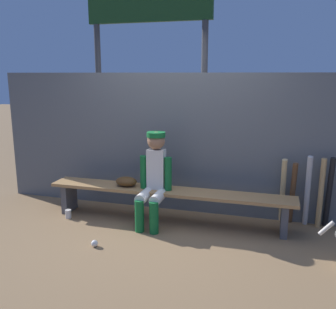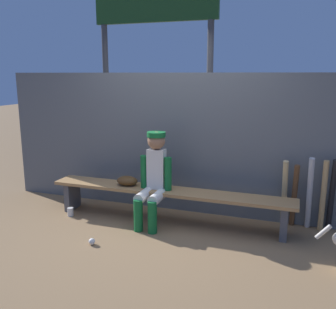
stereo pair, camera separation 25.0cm
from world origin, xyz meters
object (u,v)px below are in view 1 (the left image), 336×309
(baseball, at_px, (95,243))
(cup_on_bench, at_px, (151,183))
(scoreboard, at_px, (152,20))
(bat_wood_tan, at_px, (321,193))
(bat_aluminum_black, at_px, (329,193))
(player_seated, at_px, (154,176))
(dugout_bench, at_px, (168,196))
(bat_wood_natural, at_px, (283,191))
(baseball_glove, at_px, (126,181))
(bat_wood_dark, at_px, (292,193))
(cup_on_ground, at_px, (68,214))
(bat_aluminum_silver, at_px, (307,191))

(baseball, xyz_separation_m, cup_on_bench, (0.34, 0.93, 0.45))
(scoreboard, bearing_deg, bat_wood_tan, -26.27)
(bat_aluminum_black, distance_m, scoreboard, 3.66)
(player_seated, distance_m, scoreboard, 2.72)
(bat_wood_tan, relative_size, cup_on_bench, 7.98)
(dugout_bench, bearing_deg, bat_wood_natural, 14.66)
(bat_wood_tan, bearing_deg, baseball_glove, -172.15)
(bat_wood_dark, bearing_deg, bat_wood_tan, -5.33)
(bat_wood_tan, bearing_deg, player_seated, -167.56)
(dugout_bench, distance_m, scoreboard, 2.90)
(scoreboard, bearing_deg, cup_on_ground, -107.45)
(bat_aluminum_black, xyz_separation_m, cup_on_ground, (-3.20, -0.59, -0.39))
(bat_aluminum_black, bearing_deg, baseball_glove, -171.92)
(player_seated, height_order, scoreboard, scoreboard)
(bat_wood_dark, bearing_deg, player_seated, -164.27)
(bat_wood_natural, bearing_deg, baseball_glove, -169.46)
(cup_on_ground, bearing_deg, player_seated, 6.61)
(bat_aluminum_silver, bearing_deg, cup_on_bench, -171.46)
(bat_aluminum_black, bearing_deg, bat_wood_dark, 179.06)
(baseball_glove, xyz_separation_m, bat_wood_natural, (1.94, 0.36, -0.06))
(bat_wood_dark, bearing_deg, cup_on_ground, -167.92)
(baseball_glove, xyz_separation_m, bat_wood_dark, (2.06, 0.36, -0.09))
(player_seated, distance_m, baseball_glove, 0.44)
(bat_aluminum_black, relative_size, scoreboard, 0.24)
(baseball_glove, bearing_deg, player_seated, -14.68)
(baseball_glove, relative_size, cup_on_ground, 2.55)
(bat_wood_dark, height_order, cup_on_bench, bat_wood_dark)
(dugout_bench, height_order, player_seated, player_seated)
(baseball_glove, bearing_deg, bat_wood_natural, 10.54)
(dugout_bench, relative_size, scoreboard, 0.83)
(baseball_glove, xyz_separation_m, cup_on_ground, (-0.73, -0.24, -0.43))
(cup_on_bench, bearing_deg, bat_aluminum_black, 8.34)
(bat_wood_natural, xyz_separation_m, bat_wood_dark, (0.12, -0.00, -0.02))
(player_seated, relative_size, cup_on_bench, 10.48)
(bat_aluminum_silver, relative_size, bat_aluminum_black, 1.02)
(dugout_bench, xyz_separation_m, bat_aluminum_silver, (1.67, 0.32, 0.11))
(bat_aluminum_silver, height_order, cup_on_bench, bat_aluminum_silver)
(bat_wood_natural, xyz_separation_m, bat_aluminum_black, (0.53, -0.01, 0.02))
(bat_aluminum_silver, xyz_separation_m, cup_on_bench, (-1.90, -0.29, 0.03))
(scoreboard, bearing_deg, baseball, -86.75)
(bat_wood_natural, distance_m, scoreboard, 3.31)
(bat_wood_natural, distance_m, bat_wood_dark, 0.12)
(bat_wood_dark, bearing_deg, baseball_glove, -170.14)
(bat_wood_dark, distance_m, bat_aluminum_silver, 0.18)
(cup_on_bench, bearing_deg, scoreboard, 107.33)
(cup_on_ground, relative_size, scoreboard, 0.03)
(bat_wood_tan, relative_size, scoreboard, 0.23)
(dugout_bench, height_order, baseball_glove, baseball_glove)
(bat_aluminum_black, xyz_separation_m, baseball, (-2.49, -1.25, -0.41))
(baseball, height_order, cup_on_ground, cup_on_ground)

